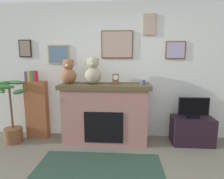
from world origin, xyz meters
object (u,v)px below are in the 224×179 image
object	(u,v)px
candle_jar	(143,82)
mantel_clock	(116,79)
fireplace	(105,112)
bookshelf	(37,108)
potted_plant	(12,119)
television	(194,108)
teddy_bear_brown	(93,72)
tv_stand	(192,131)
teddy_bear_tan	(69,73)

from	to	relation	value
candle_jar	mantel_clock	distance (m)	0.49
fireplace	bookshelf	xyz separation A→B (m)	(-1.35, 0.07, 0.05)
potted_plant	television	distance (m)	3.33
teddy_bear_brown	television	bearing A→B (deg)	-0.42
tv_stand	teddy_bear_brown	xyz separation A→B (m)	(-1.82, 0.01, 1.07)
television	teddy_bear_brown	bearing A→B (deg)	179.58
candle_jar	fireplace	bearing A→B (deg)	178.52
fireplace	television	bearing A→B (deg)	-1.13
television	candle_jar	size ratio (longest dim) A/B	6.01
fireplace	bookshelf	size ratio (longest dim) A/B	1.24
potted_plant	teddy_bear_brown	size ratio (longest dim) A/B	2.35
teddy_bear_tan	fireplace	bearing A→B (deg)	1.58
candle_jar	mantel_clock	size ratio (longest dim) A/B	0.48
television	mantel_clock	distance (m)	1.50
potted_plant	bookshelf	bearing A→B (deg)	35.94
potted_plant	television	xyz separation A→B (m)	(3.31, 0.16, 0.23)
teddy_bear_brown	teddy_bear_tan	bearing A→B (deg)	179.99
potted_plant	fireplace	bearing A→B (deg)	6.33
television	mantel_clock	xyz separation A→B (m)	(-1.40, 0.01, 0.51)
potted_plant	tv_stand	world-z (taller)	potted_plant
fireplace	potted_plant	world-z (taller)	potted_plant
mantel_clock	bookshelf	bearing A→B (deg)	176.73
candle_jar	teddy_bear_tan	distance (m)	1.36
bookshelf	potted_plant	world-z (taller)	bookshelf
fireplace	candle_jar	size ratio (longest dim) A/B	18.42
potted_plant	teddy_bear_tan	size ratio (longest dim) A/B	2.57
potted_plant	candle_jar	xyz separation A→B (m)	(2.40, 0.17, 0.69)
tv_stand	teddy_bear_tan	bearing A→B (deg)	179.70
fireplace	teddy_bear_tan	distance (m)	1.00
bookshelf	candle_jar	distance (m)	2.11
bookshelf	tv_stand	world-z (taller)	bookshelf
fireplace	mantel_clock	size ratio (longest dim) A/B	8.81
teddy_bear_tan	bookshelf	bearing A→B (deg)	172.73
mantel_clock	candle_jar	bearing A→B (deg)	0.14
candle_jar	teddy_bear_tan	xyz separation A→B (m)	(-1.35, -0.00, 0.16)
bookshelf	teddy_bear_tan	bearing A→B (deg)	-7.27
tv_stand	mantel_clock	world-z (taller)	mantel_clock
teddy_bear_brown	tv_stand	bearing A→B (deg)	-0.38
television	tv_stand	bearing A→B (deg)	90.00
candle_jar	mantel_clock	xyz separation A→B (m)	(-0.49, -0.00, 0.05)
fireplace	mantel_clock	distance (m)	0.67
potted_plant	candle_jar	distance (m)	2.50
fireplace	teddy_bear_tan	world-z (taller)	teddy_bear_tan
teddy_bear_brown	fireplace	bearing A→B (deg)	4.89
fireplace	tv_stand	distance (m)	1.63
television	teddy_bear_tan	distance (m)	2.35
bookshelf	teddy_bear_brown	world-z (taller)	teddy_bear_brown
bookshelf	tv_stand	bearing A→B (deg)	-1.94
television	bookshelf	bearing A→B (deg)	178.04
fireplace	bookshelf	distance (m)	1.36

